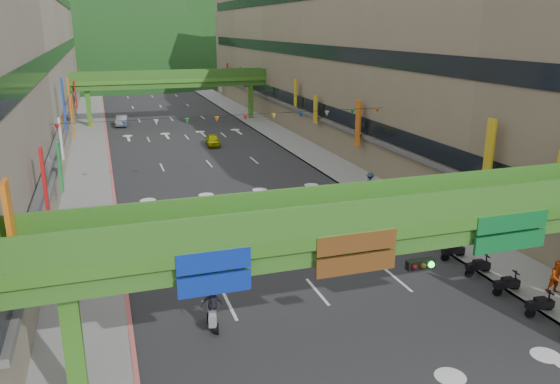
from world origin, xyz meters
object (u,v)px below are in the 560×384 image
car_yellow (213,140)px  pedestrian_red (557,280)px  car_silver (122,121)px  overpass_near (411,240)px  scooter_rider_mid (283,220)px

car_yellow → pedestrian_red: (8.93, -40.24, 0.24)m
car_silver → car_yellow: (9.05, -16.29, -0.07)m
pedestrian_red → car_silver: bearing=120.0°
car_silver → overpass_near: bearing=-76.5°
overpass_near → car_silver: bearing=97.6°
scooter_rider_mid → car_silver: bearing=100.1°
scooter_rider_mid → car_silver: scooter_rider_mid is taller
pedestrian_red → overpass_near: bearing=-153.0°
overpass_near → car_silver: 59.84m
scooter_rider_mid → car_silver: (-7.92, 44.37, -0.28)m
scooter_rider_mid → car_silver: 45.07m
car_silver → pedestrian_red: 59.32m
scooter_rider_mid → overpass_near: bearing=-89.9°
overpass_near → scooter_rider_mid: size_ratio=14.85×
scooter_rider_mid → car_silver: size_ratio=0.46×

